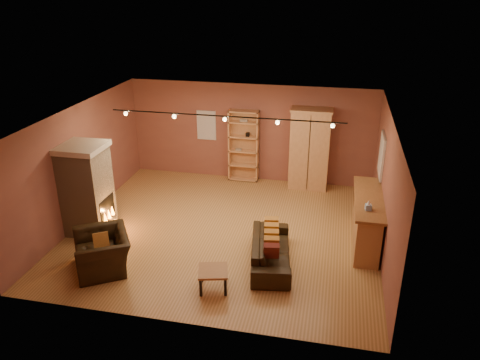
% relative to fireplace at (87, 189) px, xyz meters
% --- Properties ---
extents(floor, '(7.00, 7.00, 0.00)m').
position_rel_fireplace_xyz_m(floor, '(3.04, 0.60, -1.06)').
color(floor, olive).
rests_on(floor, ground).
extents(ceiling, '(7.00, 7.00, 0.00)m').
position_rel_fireplace_xyz_m(ceiling, '(3.04, 0.60, 1.74)').
color(ceiling, '#59341C').
rests_on(ceiling, back_wall).
extents(back_wall, '(7.00, 0.02, 2.80)m').
position_rel_fireplace_xyz_m(back_wall, '(3.04, 3.85, 0.34)').
color(back_wall, brown).
rests_on(back_wall, floor).
extents(left_wall, '(0.02, 6.50, 2.80)m').
position_rel_fireplace_xyz_m(left_wall, '(-0.46, 0.60, 0.34)').
color(left_wall, brown).
rests_on(left_wall, floor).
extents(right_wall, '(0.02, 6.50, 2.80)m').
position_rel_fireplace_xyz_m(right_wall, '(6.54, 0.60, 0.34)').
color(right_wall, brown).
rests_on(right_wall, floor).
extents(fireplace, '(1.01, 0.98, 2.12)m').
position_rel_fireplace_xyz_m(fireplace, '(0.00, 0.00, 0.00)').
color(fireplace, tan).
rests_on(fireplace, floor).
extents(back_window, '(0.56, 0.04, 0.86)m').
position_rel_fireplace_xyz_m(back_window, '(1.74, 3.83, 0.49)').
color(back_window, beige).
rests_on(back_window, back_wall).
extents(bookcase, '(0.85, 0.33, 2.09)m').
position_rel_fireplace_xyz_m(bookcase, '(2.87, 3.74, 0.00)').
color(bookcase, tan).
rests_on(bookcase, floor).
extents(armoire, '(1.12, 0.64, 2.28)m').
position_rel_fireplace_xyz_m(armoire, '(4.75, 3.56, 0.08)').
color(armoire, tan).
rests_on(armoire, floor).
extents(bar_counter, '(0.62, 2.32, 1.11)m').
position_rel_fireplace_xyz_m(bar_counter, '(6.24, 0.77, -0.50)').
color(bar_counter, tan).
rests_on(bar_counter, floor).
extents(tissue_box, '(0.15, 0.15, 0.23)m').
position_rel_fireplace_xyz_m(tissue_box, '(6.19, 0.16, 0.14)').
color(tissue_box, '#83AAD1').
rests_on(tissue_box, bar_counter).
extents(right_window, '(0.05, 0.90, 1.00)m').
position_rel_fireplace_xyz_m(right_window, '(6.51, 2.00, 0.59)').
color(right_window, beige).
rests_on(right_window, right_wall).
extents(loveseat, '(0.87, 2.05, 0.80)m').
position_rel_fireplace_xyz_m(loveseat, '(4.31, -0.48, -0.66)').
color(loveseat, black).
rests_on(loveseat, floor).
extents(armchair, '(1.28, 1.41, 1.03)m').
position_rel_fireplace_xyz_m(armchair, '(1.01, -1.39, -0.54)').
color(armchair, black).
rests_on(armchair, floor).
extents(coffee_table, '(0.67, 0.67, 0.42)m').
position_rel_fireplace_xyz_m(coffee_table, '(3.37, -1.59, -0.71)').
color(coffee_table, '#946135').
rests_on(coffee_table, floor).
extents(track_rail, '(5.20, 0.09, 0.13)m').
position_rel_fireplace_xyz_m(track_rail, '(3.04, 0.80, 1.63)').
color(track_rail, black).
rests_on(track_rail, ceiling).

